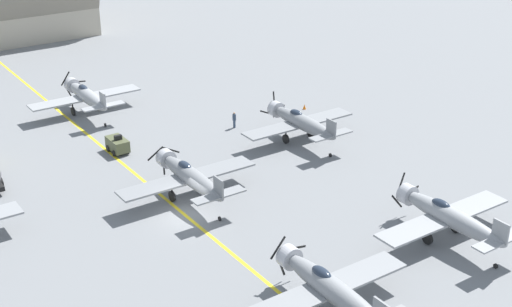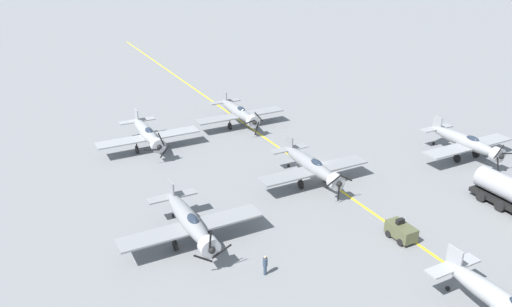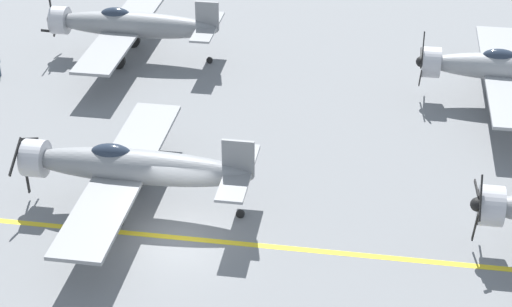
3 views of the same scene
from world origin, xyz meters
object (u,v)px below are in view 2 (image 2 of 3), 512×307
object	(u,v)px
airplane_near_center	(239,112)
tow_tractor	(401,231)
airplane_mid_left	(466,142)
ground_crew_walking	(265,264)
airplane_mid_right	(190,222)
airplane_near_right	(148,134)
airplane_far_center	(509,307)
airplane_mid_center	(312,166)

from	to	relation	value
airplane_near_center	tow_tractor	bearing A→B (deg)	75.46
airplane_near_center	airplane_mid_left	xyz separation A→B (m)	(-18.25, 21.11, 0.00)
airplane_near_center	ground_crew_walking	bearing A→B (deg)	52.51
airplane_mid_left	airplane_near_center	bearing A→B (deg)	-38.94
airplane_mid_right	airplane_near_right	bearing A→B (deg)	-84.59
airplane_far_center	airplane_mid_center	world-z (taller)	same
airplane_mid_right	airplane_near_center	world-z (taller)	airplane_mid_right
airplane_mid_center	ground_crew_walking	world-z (taller)	airplane_mid_center
airplane_near_right	ground_crew_walking	world-z (taller)	airplane_near_right
airplane_near_right	tow_tractor	world-z (taller)	airplane_near_right
airplane_near_right	airplane_mid_right	bearing A→B (deg)	69.77
airplane_mid_right	airplane_near_center	xyz separation A→B (m)	(-15.35, -22.71, 0.00)
airplane_mid_right	airplane_mid_left	size ratio (longest dim) A/B	1.00
airplane_near_center	tow_tractor	world-z (taller)	airplane_near_center
airplane_near_right	airplane_mid_center	xyz separation A→B (m)	(-12.21, 16.36, 0.00)
airplane_mid_center	ground_crew_walking	bearing A→B (deg)	29.86
airplane_near_right	airplane_near_center	world-z (taller)	airplane_near_right
airplane_near_right	ground_crew_walking	bearing A→B (deg)	78.60
airplane_near_center	airplane_far_center	bearing A→B (deg)	73.06
tow_tractor	ground_crew_walking	xyz separation A→B (m)	(12.33, -1.06, 0.13)
airplane_mid_center	tow_tractor	bearing A→B (deg)	80.88
airplane_near_center	airplane_mid_center	xyz separation A→B (m)	(0.63, 18.37, 0.00)
airplane_near_right	airplane_mid_center	distance (m)	20.42
airplane_mid_center	ground_crew_walking	distance (m)	15.72
airplane_mid_right	airplane_mid_left	xyz separation A→B (m)	(-33.60, -1.60, 0.00)
airplane_far_center	ground_crew_walking	world-z (taller)	airplane_far_center
airplane_mid_right	airplane_mid_center	world-z (taller)	airplane_mid_right
airplane_near_center	ground_crew_walking	world-z (taller)	airplane_near_center
airplane_mid_left	ground_crew_walking	distance (m)	31.28
airplane_near_right	tow_tractor	xyz separation A→B (m)	(-13.24, 28.29, -1.22)
airplane_mid_left	ground_crew_walking	size ratio (longest dim) A/B	7.14
airplane_mid_right	ground_crew_walking	world-z (taller)	airplane_mid_right
airplane_far_center	ground_crew_walking	size ratio (longest dim) A/B	7.14
airplane_mid_center	airplane_mid_left	bearing A→B (deg)	157.69
airplane_mid_right	airplane_mid_left	distance (m)	33.64
airplane_mid_left	airplane_mid_center	distance (m)	19.08
airplane_near_right	airplane_mid_center	world-z (taller)	airplane_near_right
airplane_far_center	airplane_mid_left	xyz separation A→B (m)	(-19.44, -20.37, 0.00)
airplane_far_center	airplane_mid_center	xyz separation A→B (m)	(-0.56, -23.12, 0.00)
airplane_near_right	airplane_mid_right	xyz separation A→B (m)	(2.51, 20.71, -0.00)
airplane_mid_right	ground_crew_walking	bearing A→B (deg)	129.95
airplane_mid_left	airplane_mid_center	xyz separation A→B (m)	(18.88, -2.74, 0.00)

